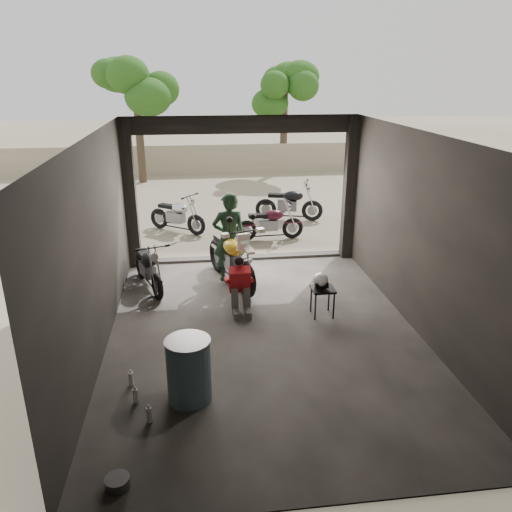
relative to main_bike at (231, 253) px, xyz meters
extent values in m
plane|color=#7A6D56|center=(0.37, -2.18, -0.65)|extent=(80.00, 80.00, 0.00)
cube|color=#2D2B28|center=(0.37, -2.18, -0.64)|extent=(5.00, 7.00, 0.02)
plane|color=black|center=(0.37, -2.18, 2.55)|extent=(7.00, 7.00, 0.00)
cube|color=black|center=(0.37, -5.68, 0.95)|extent=(5.00, 0.02, 3.20)
cube|color=black|center=(-2.13, -2.18, 0.95)|extent=(0.02, 7.00, 3.20)
cube|color=black|center=(2.87, -2.18, 0.95)|extent=(0.02, 7.00, 3.20)
cube|color=black|center=(-2.01, 1.20, 0.95)|extent=(0.24, 0.24, 3.20)
cube|color=black|center=(2.75, 1.20, 0.95)|extent=(0.24, 0.24, 3.20)
cube|color=black|center=(0.37, 1.24, 2.37)|extent=(5.00, 0.16, 0.36)
cube|color=#2D2B28|center=(0.37, 1.32, -0.61)|extent=(5.00, 0.25, 0.08)
cube|color=gray|center=(0.37, 11.82, -0.05)|extent=(18.00, 0.30, 1.20)
cylinder|color=#382B1E|center=(-2.63, 10.32, 1.14)|extent=(0.30, 0.30, 3.58)
ellipsoid|color=#1E4C14|center=(-2.63, 10.32, 3.38)|extent=(2.20, 2.20, 3.14)
cylinder|color=#382B1E|center=(3.17, 11.82, 0.95)|extent=(0.30, 0.30, 3.20)
ellipsoid|color=#1E4C14|center=(3.17, 11.82, 2.95)|extent=(2.20, 2.20, 2.80)
imported|color=#172F1E|center=(-0.02, 0.16, 0.28)|extent=(0.71, 0.50, 1.85)
cube|color=black|center=(1.46, -1.65, -0.13)|extent=(0.39, 0.39, 0.04)
cylinder|color=black|center=(1.30, -1.81, -0.39)|extent=(0.03, 0.03, 0.52)
cylinder|color=black|center=(1.63, -1.81, -0.39)|extent=(0.03, 0.03, 0.52)
cylinder|color=black|center=(1.30, -1.49, -0.39)|extent=(0.03, 0.03, 0.52)
cylinder|color=black|center=(1.63, -1.49, -0.39)|extent=(0.03, 0.03, 0.52)
ellipsoid|color=white|center=(1.43, -1.60, 0.02)|extent=(0.37, 0.37, 0.26)
cylinder|color=#436171|center=(-0.84, -3.78, -0.21)|extent=(0.60, 0.60, 0.88)
cylinder|color=black|center=(3.92, 2.37, 0.58)|extent=(0.08, 0.08, 2.46)
cylinder|color=silver|center=(3.92, 2.35, 1.59)|extent=(0.89, 0.03, 0.89)
camera|label=1|loc=(-0.67, -9.32, 3.40)|focal=35.00mm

